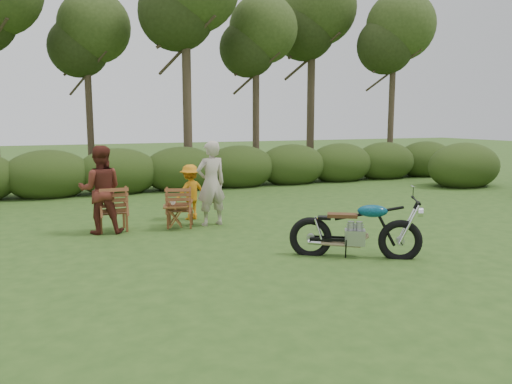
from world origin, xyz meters
name	(u,v)px	position (x,y,z in m)	size (l,w,h in m)	color
ground	(324,262)	(0.00, 0.00, 0.00)	(80.00, 80.00, 0.00)	#2B4918
tree_line	(189,72)	(0.50, 9.74, 3.81)	(22.52, 11.62, 8.14)	#3A2E1F
motorcycle	(354,257)	(0.63, 0.07, 0.00)	(2.05, 0.78, 1.17)	#0B7395
lawn_chair_right	(180,227)	(-1.48, 3.46, 0.00)	(0.60, 0.60, 0.87)	#5A3016
lawn_chair_left	(113,231)	(-2.84, 3.63, 0.00)	(0.64, 0.64, 0.93)	#5B3216
side_table	(175,218)	(-1.63, 3.26, 0.25)	(0.49, 0.41, 0.51)	#5E3017
cup	(173,203)	(-1.67, 3.26, 0.55)	(0.11, 0.11, 0.09)	beige
adult_a	(212,225)	(-0.80, 3.38, 0.00)	(0.66, 0.44, 1.82)	#BAAB99
adult_b	(103,233)	(-3.06, 3.51, 0.00)	(0.86, 0.67, 1.76)	#5C231A
child	(191,219)	(-1.05, 4.15, 0.00)	(0.81, 0.47, 1.26)	orange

